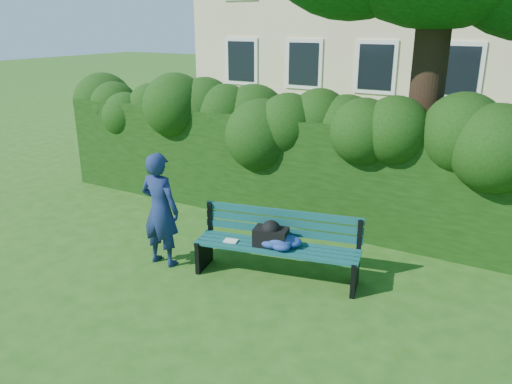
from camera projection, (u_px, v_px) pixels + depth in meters
The scene contains 4 objects.
ground at pixel (235, 267), 7.08m from camera, with size 80.00×80.00×0.00m, color #265714.
hedge at pixel (302, 169), 8.60m from camera, with size 10.00×1.00×1.80m.
park_bench at pixel (277, 242), 6.67m from camera, with size 2.27×1.01×0.89m.
man_reading at pixel (160, 210), 6.95m from camera, with size 0.60×0.39×1.64m, color navy.
Camera 1 is at (3.44, -5.36, 3.30)m, focal length 35.00 mm.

